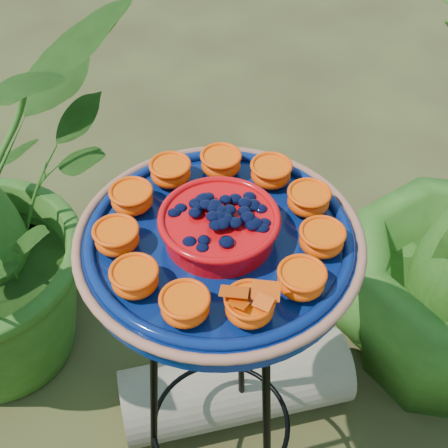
{
  "coord_description": "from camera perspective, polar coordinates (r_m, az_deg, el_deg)",
  "views": [
    {
      "loc": [
        -0.07,
        -0.56,
        1.62
      ],
      "look_at": [
        -0.04,
        0.13,
        0.93
      ],
      "focal_mm": 50.0,
      "sensor_mm": 36.0,
      "label": 1
    }
  ],
  "objects": [
    {
      "name": "driftwood_log",
      "position": [
        1.76,
        1.1,
        -14.59
      ],
      "size": [
        0.65,
        0.32,
        0.21
      ],
      "primitive_type": "cylinder",
      "rotation": [
        0.0,
        1.57,
        0.19
      ],
      "color": "gray",
      "rests_on": "ground"
    },
    {
      "name": "feeder_dish",
      "position": [
        0.98,
        -0.43,
        -1.3
      ],
      "size": [
        0.57,
        0.57,
        0.1
      ],
      "rotation": [
        0.0,
        0.0,
        -0.37
      ],
      "color": "#071953",
      "rests_on": "tripod_stand"
    },
    {
      "name": "tripod_stand",
      "position": [
        1.29,
        -0.34,
        -13.14
      ],
      "size": [
        0.41,
        0.41,
        0.87
      ],
      "rotation": [
        0.0,
        0.0,
        -0.37
      ],
      "color": "black",
      "rests_on": "ground"
    }
  ]
}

